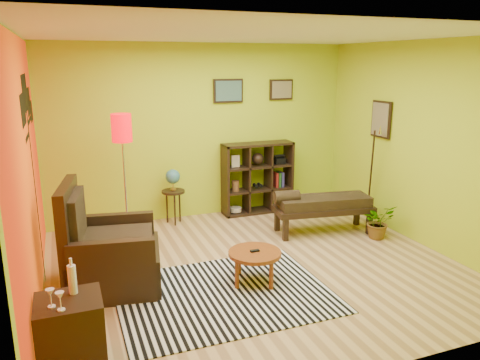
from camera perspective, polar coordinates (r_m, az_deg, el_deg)
name	(u,v)px	position (r m, az deg, el deg)	size (l,w,h in m)	color
ground	(255,266)	(6.00, 1.80, -10.49)	(5.00, 5.00, 0.00)	tan
room_shell	(248,124)	(5.47, 0.98, 6.80)	(5.04, 4.54, 2.82)	#AECA1E
zebra_rug	(224,294)	(5.35, -1.98, -13.67)	(2.31, 1.77, 0.01)	silver
coffee_table	(255,256)	(5.49, 1.81, -9.22)	(0.61, 0.61, 0.40)	brown
armchair	(107,256)	(5.58, -15.88, -8.85)	(1.16, 1.16, 1.23)	black
side_cabinet	(71,333)	(4.32, -19.91, -17.16)	(0.53, 0.48, 0.94)	black
floor_lamp	(122,140)	(6.46, -14.16, 4.75)	(0.28, 0.28, 1.84)	silver
globe_table	(173,183)	(7.39, -8.17, -0.33)	(0.36, 0.36, 0.88)	black
cube_shelf	(258,178)	(7.91, 2.25, 0.26)	(1.20, 0.35, 1.20)	black
bench	(321,205)	(7.08, 9.84, -2.97)	(1.54, 0.75, 0.69)	black
potted_plant	(378,225)	(7.13, 16.45, -5.27)	(0.45, 0.50, 0.39)	#26661E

